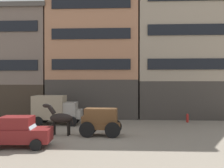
# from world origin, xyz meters

# --- Properties ---
(ground_plane) EXTENTS (120.00, 120.00, 0.00)m
(ground_plane) POSITION_xyz_m (0.00, 0.00, 0.00)
(ground_plane) COLOR slate
(building_far_left) EXTENTS (7.19, 6.28, 12.17)m
(building_far_left) POSITION_xyz_m (-9.88, 10.28, 6.13)
(building_far_left) COLOR #33281E
(building_far_left) RESTS_ON ground_plane
(building_center_left) EXTENTS (10.15, 6.28, 13.98)m
(building_center_left) POSITION_xyz_m (-1.56, 10.27, 7.03)
(building_center_left) COLOR #38332D
(building_center_left) RESTS_ON ground_plane
(building_center_right) EXTENTS (10.31, 6.28, 18.22)m
(building_center_right) POSITION_xyz_m (8.32, 10.27, 9.15)
(building_center_right) COLOR #38332D
(building_center_right) RESTS_ON ground_plane
(cargo_wagon) EXTENTS (2.98, 1.65, 1.98)m
(cargo_wagon) POSITION_xyz_m (0.13, -0.29, 1.15)
(cargo_wagon) COLOR brown
(cargo_wagon) RESTS_ON ground_plane
(draft_horse) EXTENTS (2.35, 0.69, 2.30)m
(draft_horse) POSITION_xyz_m (-2.82, -0.29, 1.27)
(draft_horse) COLOR black
(draft_horse) RESTS_ON ground_plane
(delivery_truck_near) EXTENTS (4.37, 2.17, 2.62)m
(delivery_truck_near) POSITION_xyz_m (-4.38, 4.37, 1.42)
(delivery_truck_near) COLOR gray
(delivery_truck_near) RESTS_ON ground_plane
(sedan_light) EXTENTS (3.80, 2.06, 1.83)m
(sedan_light) POSITION_xyz_m (-4.41, -3.73, 0.91)
(sedan_light) COLOR maroon
(sedan_light) RESTS_ON ground_plane
(fire_hydrant_curbside) EXTENTS (0.24, 0.24, 0.83)m
(fire_hydrant_curbside) POSITION_xyz_m (7.90, 6.15, 0.43)
(fire_hydrant_curbside) COLOR maroon
(fire_hydrant_curbside) RESTS_ON ground_plane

